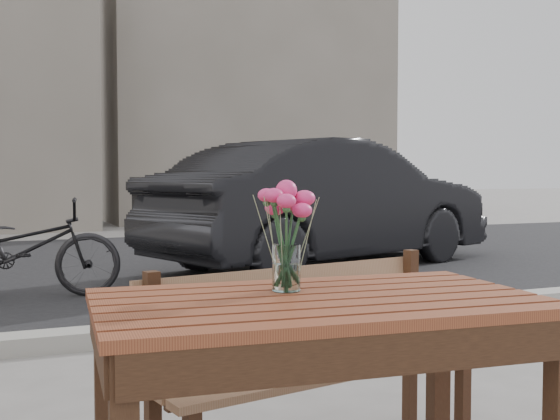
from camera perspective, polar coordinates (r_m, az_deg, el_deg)
name	(u,v)px	position (r m, az deg, el deg)	size (l,w,h in m)	color
street	(115,290)	(7.02, -13.26, -6.36)	(30.00, 8.12, 0.12)	black
backdrop_buildings	(48,61)	(16.41, -18.32, 11.41)	(15.50, 4.00, 8.00)	slate
main_table	(319,341)	(2.11, 3.15, -10.59)	(1.36, 0.87, 0.80)	brown
main_bench	(308,341)	(2.78, 2.27, -10.56)	(1.40, 0.65, 0.84)	#91684B
main_vase	(286,222)	(2.15, 0.51, -1.01)	(0.19, 0.19, 0.34)	white
parked_car	(326,204)	(8.77, 3.73, 0.49)	(1.65, 4.73, 1.56)	black
bicycle	(22,249)	(6.91, -20.25, -2.97)	(0.62, 1.78, 0.93)	black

